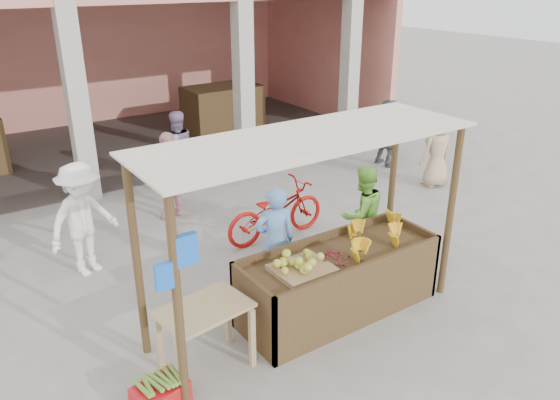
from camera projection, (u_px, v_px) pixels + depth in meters
ground at (306, 323)px, 6.80m from camera, size 60.00×60.00×0.00m
market_building at (79, 34)px, 12.58m from camera, size 14.40×6.40×4.20m
fruit_stall at (339, 283)px, 6.91m from camera, size 2.60×0.95×0.80m
stall_awning at (306, 173)px, 6.07m from camera, size 4.09×1.35×2.39m
banana_heap at (375, 235)px, 7.04m from camera, size 1.17×0.64×0.21m
melon_tray at (302, 265)px, 6.36m from camera, size 0.67×0.58×0.19m
berry_heap at (332, 256)px, 6.60m from camera, size 0.48×0.39×0.15m
side_table at (205, 318)px, 5.82m from camera, size 1.03×0.76×0.77m
papaya_pile at (203, 299)px, 5.72m from camera, size 0.76×0.43×0.22m
red_crate at (161, 395)px, 5.46m from camera, size 0.58×0.48×0.26m
plantain_bundle at (159, 382)px, 5.39m from camera, size 0.40×0.28×0.08m
produce_sacks at (267, 152)px, 12.15m from camera, size 1.07×0.80×0.65m
vendor_blue at (275, 238)px, 7.16m from camera, size 0.71×0.60×1.64m
vendor_green at (362, 212)px, 8.00m from camera, size 0.78×0.49×1.58m
motorcycle at (276, 210)px, 8.80m from camera, size 0.66×1.89×0.98m
shopper_a at (82, 215)px, 7.62m from camera, size 1.29×0.94×1.81m
shopper_b at (171, 173)px, 9.40m from camera, size 1.10×1.03×1.68m
shopper_c at (438, 147)px, 10.87m from camera, size 0.82×0.57×1.63m
shopper_d at (388, 131)px, 12.08m from camera, size 0.68×1.48×1.57m
shopper_f at (176, 146)px, 10.76m from camera, size 0.86×0.52×1.71m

